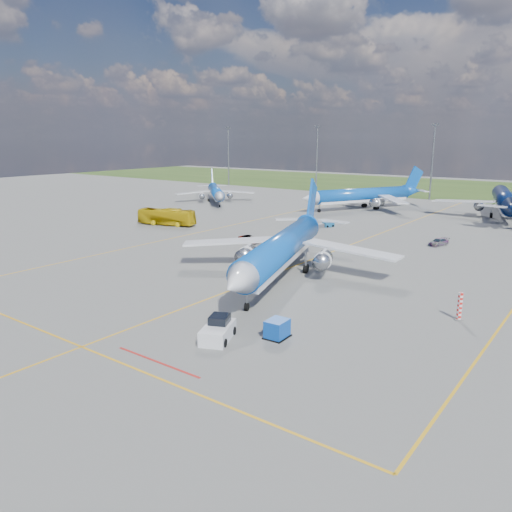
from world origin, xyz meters
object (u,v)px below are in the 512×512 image
Objects in this scene: bg_jet_n at (503,217)px; service_car_b at (250,239)px; pushback_tug at (218,330)px; bg_jet_nnw at (362,209)px; main_airliner at (282,276)px; bg_jet_nw at (216,202)px; uld_container at (277,329)px; warning_post at (460,306)px; service_car_c at (438,242)px; baggage_tug_c at (325,225)px; apron_bus at (167,217)px; service_car_a at (293,227)px.

bg_jet_n reaches higher than service_car_b.
bg_jet_nnw is at bearing 83.35° from pushback_tug.
service_car_b is (-17.41, 15.47, 0.65)m from main_airliner.
bg_jet_nw is 0.73× the size of bg_jet_n.
uld_container is (31.03, -85.98, 0.89)m from bg_jet_nnw.
main_airliner is 23.16m from pushback_tug.
warning_post is at bearing -25.25° from main_airliner.
bg_jet_nw is 5.13× the size of pushback_tug.
bg_jet_n is at bearing -13.77° from service_car_b.
bg_jet_nw is (-84.56, 58.14, -1.50)m from warning_post.
service_car_c is (11.21, 33.42, 0.63)m from main_airliner.
bg_jet_nw is 7.64× the size of service_car_c.
baggage_tug_c is at bearing 39.58° from bg_jet_n.
main_airliner reaches higher than bg_jet_nw.
bg_jet_n reaches higher than bg_jet_nnw.
pushback_tug is at bearing 71.52° from bg_jet_n.
pushback_tug reaches higher than uld_container.
bg_jet_n reaches higher than warning_post.
main_airliner reaches higher than pushback_tug.
apron_bus is 3.77× the size of service_car_a.
bg_jet_nw is at bearing -179.11° from baggage_tug_c.
bg_jet_nnw is 45.95m from service_car_c.
pushback_tug is 5.66m from uld_container.
service_car_c is (-13.20, 36.32, -0.87)m from warning_post.
warning_post is 0.09× the size of bg_jet_nw.
main_airliner reaches higher than apron_bus.
bg_jet_nw is 76.69m from bg_jet_n.
uld_container is (-12.77, -15.39, -0.61)m from warning_post.
service_car_c is at bearing 71.97° from bg_jet_n.
service_car_b reaches higher than service_car_c.
apron_bus is (-67.55, 22.22, 0.32)m from warning_post.
bg_jet_nnw is at bearing 63.23° from service_car_a.
service_car_b is (-29.05, 33.76, -0.24)m from uld_container.
baggage_tug_c is at bearing -66.69° from bg_jet_nw.
service_car_b is at bearing -88.80° from bg_jet_nw.
uld_container is at bearing -88.76° from service_car_a.
service_car_a is (-17.57, 30.68, 0.59)m from main_airliner.
apron_bus is at bearing -126.09° from baggage_tug_c.
main_airliner is 40.19m from baggage_tug_c.
pushback_tug is 1.49× the size of service_car_c.
main_airliner is (-13.61, -76.23, 0.00)m from bg_jet_n.
main_airliner is at bearing -129.85° from apron_bus.
uld_container is at bearing -140.19° from apron_bus.
warning_post is 0.07× the size of bg_jet_n.
bg_jet_n is 94.54m from uld_container.
service_car_c is at bearing -62.86° from bg_jet_nw.
service_car_b is (1.98, -52.22, 0.65)m from bg_jet_nnw.
warning_post is 0.46× the size of pushback_tug.
bg_jet_n is at bearing 97.77° from warning_post.
uld_container reaches higher than service_car_b.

